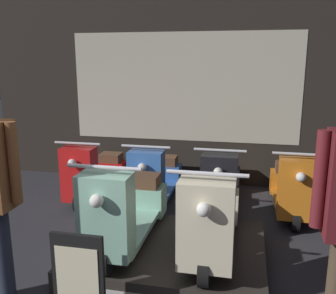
% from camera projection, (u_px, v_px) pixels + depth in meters
% --- Properties ---
extents(shop_wall_back, '(6.56, 0.09, 3.20)m').
position_uv_depth(shop_wall_back, '(184.00, 84.00, 5.93)').
color(shop_wall_back, '#28231E').
rests_on(shop_wall_back, ground_plane).
extents(display_platform, '(1.83, 1.42, 0.21)m').
position_uv_depth(display_platform, '(170.00, 254.00, 3.69)').
color(display_platform, '#2D2823').
rests_on(display_platform, ground_plane).
extents(scooter_display_left, '(0.62, 1.58, 0.95)m').
position_uv_depth(scooter_display_left, '(126.00, 211.00, 3.59)').
color(scooter_display_left, black).
rests_on(scooter_display_left, display_platform).
extents(scooter_display_right, '(0.62, 1.58, 0.95)m').
position_uv_depth(scooter_display_right, '(212.00, 218.00, 3.42)').
color(scooter_display_right, black).
rests_on(scooter_display_right, display_platform).
extents(scooter_backrow_0, '(0.62, 1.58, 0.95)m').
position_uv_depth(scooter_backrow_0, '(95.00, 175.00, 5.41)').
color(scooter_backrow_0, black).
rests_on(scooter_backrow_0, ground_plane).
extents(scooter_backrow_1, '(0.62, 1.58, 0.95)m').
position_uv_depth(scooter_backrow_1, '(156.00, 179.00, 5.22)').
color(scooter_backrow_1, black).
rests_on(scooter_backrow_1, ground_plane).
extents(scooter_backrow_2, '(0.62, 1.58, 0.95)m').
position_uv_depth(scooter_backrow_2, '(221.00, 183.00, 5.04)').
color(scooter_backrow_2, black).
rests_on(scooter_backrow_2, ground_plane).
extents(scooter_backrow_3, '(0.62, 1.58, 0.95)m').
position_uv_depth(scooter_backrow_3, '(292.00, 188.00, 4.85)').
color(scooter_backrow_3, black).
rests_on(scooter_backrow_3, ground_plane).
extents(price_sign_board, '(0.40, 0.04, 0.77)m').
position_uv_depth(price_sign_board, '(79.00, 282.00, 2.74)').
color(price_sign_board, black).
rests_on(price_sign_board, ground_plane).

